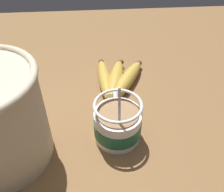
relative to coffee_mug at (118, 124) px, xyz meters
The scene contains 3 objects.
table 7.52cm from the coffee_mug, 45.41° to the right, with size 129.43×129.43×3.67cm.
coffee_mug is the anchor object (origin of this frame).
banana_bunch 17.50cm from the coffee_mug, ahead, with size 20.10×13.98×4.05cm.
Camera 1 is at (-37.87, 7.41, 45.41)cm, focal length 40.00 mm.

